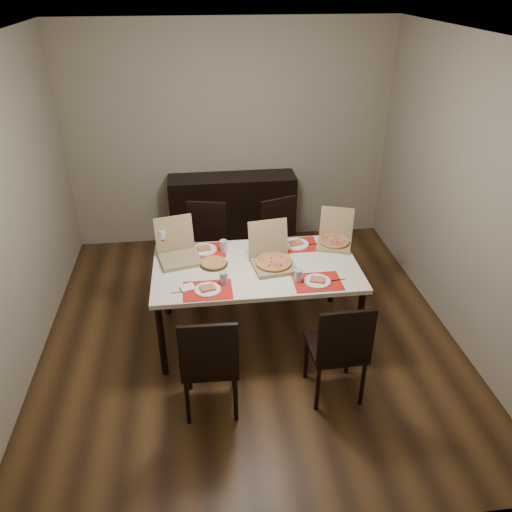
# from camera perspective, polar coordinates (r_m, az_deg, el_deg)

# --- Properties ---
(ground) EXTENTS (3.80, 4.00, 0.02)m
(ground) POSITION_cam_1_polar(r_m,az_deg,el_deg) (4.83, -0.78, -8.77)
(ground) COLOR #472D15
(ground) RESTS_ON ground
(room_walls) EXTENTS (3.84, 4.02, 2.62)m
(room_walls) POSITION_cam_1_polar(r_m,az_deg,el_deg) (4.39, -1.58, 13.01)
(room_walls) COLOR gray
(room_walls) RESTS_ON ground
(sideboard) EXTENTS (1.50, 0.40, 0.90)m
(sideboard) POSITION_cam_1_polar(r_m,az_deg,el_deg) (6.11, -2.67, 5.10)
(sideboard) COLOR black
(sideboard) RESTS_ON ground
(dining_table) EXTENTS (1.80, 1.00, 0.75)m
(dining_table) POSITION_cam_1_polar(r_m,az_deg,el_deg) (4.42, -0.00, -1.87)
(dining_table) COLOR beige
(dining_table) RESTS_ON ground
(chair_near_left) EXTENTS (0.43, 0.43, 0.93)m
(chair_near_left) POSITION_cam_1_polar(r_m,az_deg,el_deg) (3.77, -5.31, -11.83)
(chair_near_left) COLOR black
(chair_near_left) RESTS_ON ground
(chair_near_right) EXTENTS (0.43, 0.43, 0.93)m
(chair_near_right) POSITION_cam_1_polar(r_m,az_deg,el_deg) (3.92, 9.49, -10.26)
(chair_near_right) COLOR black
(chair_near_right) RESTS_ON ground
(chair_far_left) EXTENTS (0.50, 0.50, 0.93)m
(chair_far_left) POSITION_cam_1_polar(r_m,az_deg,el_deg) (5.28, -5.74, 1.49)
(chair_far_left) COLOR black
(chair_far_left) RESTS_ON ground
(chair_far_right) EXTENTS (0.53, 0.53, 0.93)m
(chair_far_right) POSITION_cam_1_polar(r_m,az_deg,el_deg) (5.35, 3.10, 2.00)
(chair_far_right) COLOR black
(chair_far_right) RESTS_ON ground
(setting_near_left) EXTENTS (0.49, 0.30, 0.11)m
(setting_near_left) POSITION_cam_1_polar(r_m,az_deg,el_deg) (4.09, -5.31, -3.46)
(setting_near_left) COLOR red
(setting_near_left) RESTS_ON dining_table
(setting_near_right) EXTENTS (0.45, 0.30, 0.11)m
(setting_near_right) POSITION_cam_1_polar(r_m,az_deg,el_deg) (4.18, 6.39, -2.69)
(setting_near_right) COLOR red
(setting_near_right) RESTS_ON dining_table
(setting_far_left) EXTENTS (0.50, 0.30, 0.11)m
(setting_far_left) POSITION_cam_1_polar(r_m,az_deg,el_deg) (4.63, -5.64, 0.85)
(setting_far_left) COLOR red
(setting_far_left) RESTS_ON dining_table
(setting_far_right) EXTENTS (0.49, 0.30, 0.11)m
(setting_far_right) POSITION_cam_1_polar(r_m,az_deg,el_deg) (4.71, 4.12, 1.43)
(setting_far_right) COLOR red
(setting_far_right) RESTS_ON dining_table
(napkin_loose) EXTENTS (0.16, 0.16, 0.02)m
(napkin_loose) POSITION_cam_1_polar(r_m,az_deg,el_deg) (4.29, 1.22, -1.78)
(napkin_loose) COLOR white
(napkin_loose) RESTS_ON dining_table
(pizza_box_center) EXTENTS (0.41, 0.44, 0.36)m
(pizza_box_center) POSITION_cam_1_polar(r_m,az_deg,el_deg) (4.37, 1.90, -0.40)
(pizza_box_center) COLOR #8F7852
(pizza_box_center) RESTS_ON dining_table
(pizza_box_right) EXTENTS (0.41, 0.43, 0.31)m
(pizza_box_right) POSITION_cam_1_polar(r_m,az_deg,el_deg) (4.77, 8.97, 1.93)
(pizza_box_right) COLOR #8F7852
(pizza_box_right) RESTS_ON dining_table
(pizza_box_left) EXTENTS (0.42, 0.45, 0.35)m
(pizza_box_left) POSITION_cam_1_polar(r_m,az_deg,el_deg) (4.52, -8.88, 0.40)
(pizza_box_left) COLOR #8F7852
(pizza_box_left) RESTS_ON dining_table
(faina_plate) EXTENTS (0.25, 0.25, 0.03)m
(faina_plate) POSITION_cam_1_polar(r_m,az_deg,el_deg) (4.41, -4.85, -0.84)
(faina_plate) COLOR black
(faina_plate) RESTS_ON dining_table
(dip_bowl) EXTENTS (0.12, 0.12, 0.03)m
(dip_bowl) POSITION_cam_1_polar(r_m,az_deg,el_deg) (4.50, 0.03, -0.04)
(dip_bowl) COLOR white
(dip_bowl) RESTS_ON dining_table
(soda_bottle) EXTENTS (0.09, 0.09, 0.27)m
(soda_bottle) POSITION_cam_1_polar(r_m,az_deg,el_deg) (4.62, -10.67, 1.70)
(soda_bottle) COLOR silver
(soda_bottle) RESTS_ON dining_table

